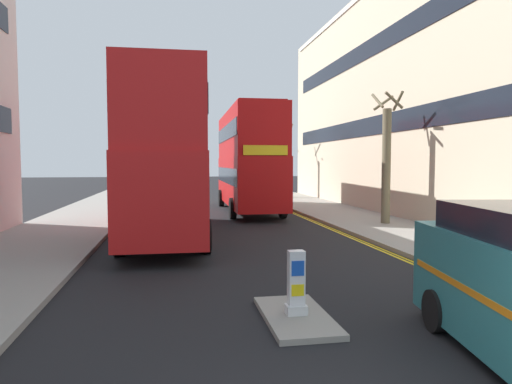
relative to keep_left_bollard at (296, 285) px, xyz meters
The scene contains 12 objects.
sidewalk_right 13.39m from the keep_left_bollard, 60.93° to the left, with size 4.00×80.00×0.14m, color gray.
sidewalk_left 13.39m from the keep_left_bollard, 119.07° to the left, with size 4.00×80.00×0.14m, color gray.
kerb_line_outer 10.66m from the keep_left_bollard, 65.59° to the left, with size 0.10×56.00×0.01m, color yellow.
kerb_line_inner 10.60m from the keep_left_bollard, 66.38° to the left, with size 0.10×56.00×0.01m, color yellow.
traffic_island 0.56m from the keep_left_bollard, 90.00° to the left, with size 1.10×2.20×0.10m, color gray.
keep_left_bollard is the anchor object (origin of this frame).
double_decker_bus_away 10.03m from the keep_left_bollard, 103.93° to the left, with size 2.92×10.84×5.64m.
double_decker_bus_oncoming 17.95m from the keep_left_bollard, 83.42° to the left, with size 2.94×10.85×5.64m.
street_tree_near 12.88m from the keep_left_bollard, 57.13° to the left, with size 1.11×1.09×5.59m.
street_tree_mid 26.92m from the keep_left_bollard, 77.04° to the left, with size 1.70×1.91×5.58m.
street_tree_far 33.01m from the keep_left_bollard, 77.21° to the left, with size 2.02×2.01×5.78m.
townhouse_terrace_right 22.17m from the keep_left_bollard, 51.00° to the left, with size 10.08×28.00×12.44m.
Camera 1 is at (-2.05, -3.18, 2.71)m, focal length 31.85 mm.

